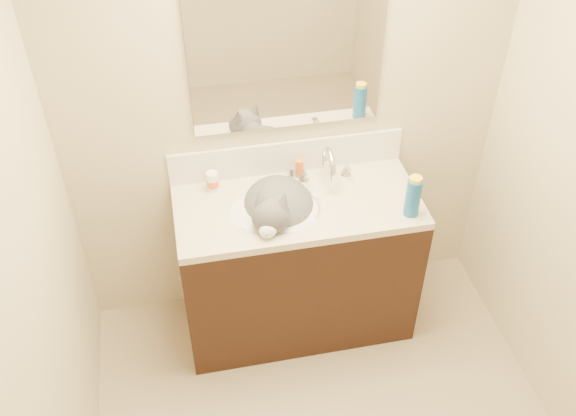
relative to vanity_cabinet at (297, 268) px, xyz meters
name	(u,v)px	position (x,y,z in m)	size (l,w,h in m)	color
room_shell	(367,246)	(0.00, -0.97, 1.08)	(2.24, 2.54, 2.52)	beige
vanity_cabinet	(297,268)	(0.00, 0.00, 0.00)	(1.20, 0.55, 0.82)	black
counter_slab	(298,206)	(0.00, 0.00, 0.43)	(1.20, 0.55, 0.04)	beige
basin	(275,221)	(-0.12, -0.03, 0.38)	(0.45, 0.36, 0.14)	white
faucet	(328,168)	(0.18, 0.14, 0.54)	(0.28, 0.20, 0.21)	silver
cat	(278,209)	(-0.10, -0.01, 0.44)	(0.47, 0.53, 0.36)	#494749
backsplash	(287,157)	(0.00, 0.26, 0.54)	(1.20, 0.02, 0.18)	silver
mirror	(287,50)	(0.00, 0.26, 1.13)	(0.90, 0.02, 0.80)	white
pill_bottle	(213,181)	(-0.39, 0.18, 0.50)	(0.06, 0.06, 0.11)	white
pill_label	(213,183)	(-0.39, 0.18, 0.49)	(0.06, 0.06, 0.04)	#F65A29
silver_jar	(293,171)	(0.02, 0.22, 0.48)	(0.05, 0.05, 0.06)	#B7B7BC
amber_bottle	(299,168)	(0.05, 0.21, 0.50)	(0.04, 0.04, 0.10)	orange
toothbrush	(309,192)	(0.07, 0.07, 0.45)	(0.01, 0.12, 0.01)	white
toothbrush_head	(309,191)	(0.07, 0.07, 0.46)	(0.02, 0.03, 0.02)	#6FB9EB
spray_can	(413,197)	(0.51, -0.18, 0.55)	(0.07, 0.07, 0.20)	#16589D
spray_cap	(416,181)	(0.51, -0.18, 0.65)	(0.06, 0.06, 0.04)	yellow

